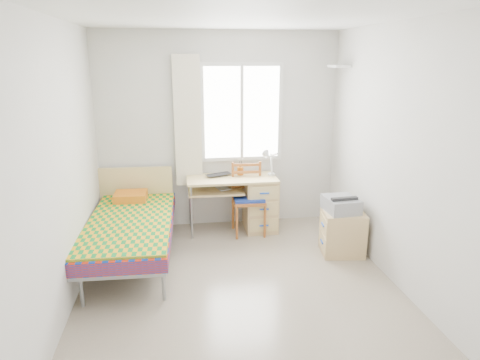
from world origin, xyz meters
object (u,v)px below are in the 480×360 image
bed (131,224)px  cabinet (342,233)px  desk (255,201)px  chair (249,194)px  printer (341,204)px

bed → cabinet: 2.47m
desk → cabinet: bearing=-44.5°
cabinet → desk: bearing=142.5°
desk → chair: (-0.10, -0.08, 0.13)m
desk → chair: 0.18m
bed → printer: (2.43, -0.19, 0.19)m
bed → chair: bearing=24.1°
desk → printer: desk is taller
cabinet → printer: size_ratio=1.24×
cabinet → printer: 0.35m
desk → bed: bearing=-155.8°
bed → chair: size_ratio=2.16×
cabinet → printer: bearing=138.9°
bed → printer: bed is taller
desk → chair: size_ratio=1.26×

